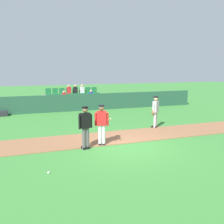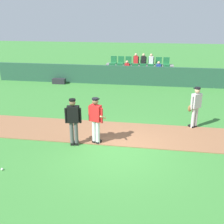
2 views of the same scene
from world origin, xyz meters
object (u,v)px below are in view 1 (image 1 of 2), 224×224
Objects in this scene: batter_red_jersey at (102,123)px; equipment_bag at (1,114)px; runner_grey_jersey at (155,111)px; umpire_home_plate at (85,125)px; baseball at (49,173)px.

batter_red_jersey is 9.81m from equipment_bag.
equipment_bag is (-8.26, 6.58, -0.78)m from runner_grey_jersey.
umpire_home_plate is at bearing -152.78° from runner_grey_jersey.
baseball is (-6.19, -4.34, -0.93)m from runner_grey_jersey.
batter_red_jersey is at bearing 16.32° from umpire_home_plate.
batter_red_jersey is at bearing -62.36° from equipment_bag.
runner_grey_jersey is (3.72, 2.09, -0.01)m from batter_red_jersey.
batter_red_jersey is 3.47m from baseball.
runner_grey_jersey is at bearing 35.04° from baseball.
baseball is (-2.47, -2.25, -0.93)m from batter_red_jersey.
equipment_bag reaches higher than baseball.
umpire_home_plate is at bearing 50.09° from baseball.
batter_red_jersey is 4.27m from runner_grey_jersey.
runner_grey_jersey is at bearing -38.54° from equipment_bag.
batter_red_jersey is 0.80m from umpire_home_plate.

